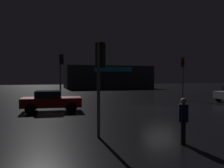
# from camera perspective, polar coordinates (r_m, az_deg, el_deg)

# --- Properties ---
(ground_plane) EXTENTS (120.00, 120.00, 0.00)m
(ground_plane) POSITION_cam_1_polar(r_m,az_deg,el_deg) (18.18, 11.57, -5.85)
(ground_plane) COLOR black
(store_building) EXTENTS (17.93, 9.24, 4.69)m
(store_building) POSITION_cam_1_polar(r_m,az_deg,el_deg) (51.30, -1.15, 1.66)
(store_building) COLOR #33383D
(store_building) RESTS_ON ground
(traffic_signal_main) EXTENTS (0.42, 0.42, 4.43)m
(traffic_signal_main) POSITION_cam_1_polar(r_m,az_deg,el_deg) (26.57, 16.64, 3.22)
(traffic_signal_main) COLOR #595B60
(traffic_signal_main) RESTS_ON ground
(traffic_signal_opposite) EXTENTS (0.42, 0.42, 4.53)m
(traffic_signal_opposite) POSITION_cam_1_polar(r_m,az_deg,el_deg) (23.16, -12.14, 3.60)
(traffic_signal_opposite) COLOR #595B60
(traffic_signal_opposite) RESTS_ON ground
(traffic_signal_cross_left) EXTENTS (0.42, 0.43, 3.73)m
(traffic_signal_cross_left) POSITION_cam_1_polar(r_m,az_deg,el_deg) (9.40, -2.89, 4.01)
(traffic_signal_cross_left) COLOR #595B60
(traffic_signal_cross_left) RESTS_ON ground
(car_far) EXTENTS (4.09, 2.23, 1.42)m
(car_far) POSITION_cam_1_polar(r_m,az_deg,el_deg) (16.89, -14.46, -3.91)
(car_far) COLOR #A51414
(car_far) RESTS_ON ground
(pedestrian) EXTENTS (0.48, 0.48, 1.63)m
(pedestrian) POSITION_cam_1_polar(r_m,az_deg,el_deg) (8.82, 16.78, -7.69)
(pedestrian) COLOR black
(pedestrian) RESTS_ON ground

